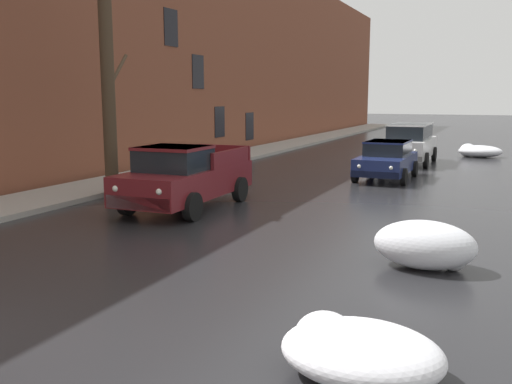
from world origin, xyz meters
TOP-DOWN VIEW (x-y plane):
  - left_sidewalk_slab at (-6.25, 18.00)m, footprint 2.44×80.00m
  - brick_townhouse_facade at (-7.97, 18.00)m, footprint 0.63×80.00m
  - snow_bank_along_left_kerb at (4.89, 6.45)m, footprint 1.79×1.12m
  - snow_bank_mid_block_left at (-4.53, 15.68)m, footprint 2.70×1.08m
  - snow_bank_near_corner_right at (4.87, 27.11)m, footprint 2.12×1.50m
  - snow_bank_far_right_pile at (4.70, 2.07)m, footprint 1.79×1.40m
  - bare_tree_second_along_sidewalk at (-4.87, 10.11)m, footprint 2.85×3.76m
  - pickup_truck_maroon_approaching_near_lane at (-1.86, 9.48)m, footprint 2.21×4.90m
  - sedan_darkblue_parked_kerbside_close at (2.13, 17.35)m, footprint 1.91×4.03m
  - suv_white_parked_kerbside_mid at (2.12, 22.83)m, footprint 2.08×4.80m

SIDE VIEW (x-z plane):
  - left_sidewalk_slab at x=-6.25m, z-range 0.00..0.15m
  - snow_bank_far_right_pile at x=4.70m, z-range -0.01..0.60m
  - snow_bank_near_corner_right at x=4.87m, z-range -0.03..0.64m
  - snow_bank_along_left_kerb at x=4.89m, z-range -0.03..0.84m
  - snow_bank_mid_block_left at x=-4.53m, z-range -0.01..0.85m
  - sedan_darkblue_parked_kerbside_close at x=2.13m, z-range 0.04..1.46m
  - pickup_truck_maroon_approaching_near_lane at x=-1.86m, z-range 0.00..1.76m
  - suv_white_parked_kerbside_mid at x=2.12m, z-range 0.08..1.90m
  - bare_tree_second_along_sidewalk at x=-4.87m, z-range -0.15..8.03m
  - brick_townhouse_facade at x=-7.97m, z-range 0.00..11.25m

